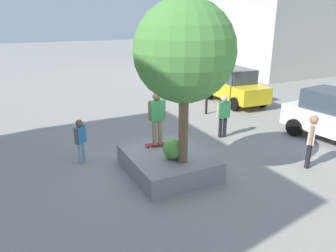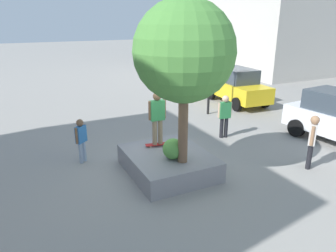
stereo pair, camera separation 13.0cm
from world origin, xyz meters
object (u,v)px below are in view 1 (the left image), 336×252
at_px(planter_ledge, 168,162).
at_px(skateboarder, 157,115).
at_px(traffic_light_median, 208,55).
at_px(plaza_tree, 185,52).
at_px(taxi_cab, 234,86).
at_px(bystander_watching, 223,113).
at_px(passerby_with_bag, 81,138).
at_px(skateboard, 157,144).
at_px(pedestrian_crossing, 311,138).

bearing_deg(planter_ledge, skateboarder, -176.45).
bearing_deg(skateboarder, traffic_light_median, 131.41).
bearing_deg(plaza_tree, skateboarder, -172.94).
distance_m(taxi_cab, bystander_watching, 5.71).
relative_size(taxi_cab, passerby_with_bag, 2.86).
bearing_deg(traffic_light_median, planter_ledge, -43.88).
height_order(plaza_tree, passerby_with_bag, plaza_tree).
relative_size(skateboard, skateboarder, 0.48).
distance_m(planter_ledge, bystander_watching, 3.84).
bearing_deg(pedestrian_crossing, traffic_light_median, 176.62).
bearing_deg(skateboarder, pedestrian_crossing, 60.07).
height_order(skateboarder, traffic_light_median, traffic_light_median).
height_order(taxi_cab, bystander_watching, taxi_cab).
distance_m(skateboarder, taxi_cab, 8.98).
height_order(plaza_tree, bystander_watching, plaza_tree).
bearing_deg(taxi_cab, skateboarder, -54.21).
bearing_deg(pedestrian_crossing, planter_ledge, -112.69).
height_order(skateboarder, passerby_with_bag, skateboarder).
bearing_deg(skateboard, pedestrian_crossing, 60.07).
bearing_deg(pedestrian_crossing, bystander_watching, -166.25).
distance_m(planter_ledge, traffic_light_median, 7.12).
xyz_separation_m(skateboard, passerby_with_bag, (-1.21, -2.22, 0.19)).
bearing_deg(skateboard, skateboarder, -26.57).
relative_size(plaza_tree, skateboarder, 2.61).
distance_m(plaza_tree, pedestrian_crossing, 5.03).
xyz_separation_m(traffic_light_median, passerby_with_bag, (2.88, -6.85, -2.05)).
xyz_separation_m(pedestrian_crossing, passerby_with_bag, (-3.65, -6.47, -0.14)).
bearing_deg(bystander_watching, taxi_cab, 137.39).
distance_m(planter_ledge, taxi_cab, 9.37).
distance_m(skateboard, traffic_light_median, 6.58).
xyz_separation_m(taxi_cab, bystander_watching, (4.20, -3.87, 0.01)).
xyz_separation_m(planter_ledge, pedestrian_crossing, (1.76, 4.21, 0.70)).
height_order(traffic_light_median, bystander_watching, traffic_light_median).
bearing_deg(bystander_watching, planter_ledge, -62.81).
bearing_deg(pedestrian_crossing, skateboard, -119.93).
distance_m(planter_ledge, skateboarder, 1.55).
height_order(skateboarder, taxi_cab, skateboarder).
distance_m(planter_ledge, plaza_tree, 3.53).
xyz_separation_m(planter_ledge, bystander_watching, (-1.72, 3.36, 0.69)).
bearing_deg(skateboard, planter_ledge, 3.55).
xyz_separation_m(plaza_tree, taxi_cab, (-6.63, 7.09, -2.78)).
relative_size(taxi_cab, traffic_light_median, 1.01).
height_order(planter_ledge, pedestrian_crossing, pedestrian_crossing).
xyz_separation_m(planter_ledge, passerby_with_bag, (-1.89, -2.26, 0.56)).
xyz_separation_m(plaza_tree, bystander_watching, (-2.43, 3.23, -2.77)).
xyz_separation_m(skateboarder, pedestrian_crossing, (2.45, 4.25, -0.68)).
height_order(taxi_cab, passerby_with_bag, taxi_cab).
bearing_deg(taxi_cab, bystander_watching, -42.61).
bearing_deg(planter_ledge, taxi_cab, 129.37).
height_order(taxi_cab, traffic_light_median, traffic_light_median).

